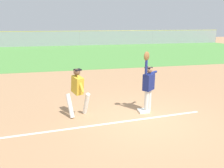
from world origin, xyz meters
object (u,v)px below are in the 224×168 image
baseball (146,61)px  parked_car_green (48,39)px  first_base (143,111)px  fielder (148,83)px  parked_car_tan (112,39)px  runner (78,89)px  parked_car_blue (13,40)px  parked_car_silver (85,39)px

baseball → parked_car_green: bearing=98.9°
first_base → parked_car_green: bearing=99.0°
fielder → parked_car_tan: (5.41, 29.84, -0.45)m
runner → parked_car_blue: runner is taller
fielder → parked_car_tan: 30.33m
parked_car_blue → first_base: bearing=-71.7°
parked_car_green → fielder: bearing=-78.4°
parked_car_blue → parked_car_green: size_ratio=0.98×
parked_car_blue → parked_car_silver: size_ratio=0.96×
parked_car_silver → first_base: bearing=-98.7°
parked_car_silver → parked_car_tan: 4.51m
fielder → parked_car_green: 30.94m
runner → parked_car_blue: bearing=80.7°
baseball → runner: bearing=174.1°
fielder → parked_car_blue: 32.03m
runner → parked_car_silver: bearing=59.8°
fielder → parked_car_green: (-4.96, 30.54, -0.45)m
runner → baseball: baseball is taller
first_base → parked_car_silver: 29.79m
parked_car_blue → parked_car_green: 5.28m
fielder → parked_car_tan: bearing=-48.4°
fielder → runner: 2.55m
parked_car_green → parked_car_tan: (10.37, -0.69, 0.00)m
parked_car_green → parked_car_tan: same height
runner → baseball: bearing=-29.5°
first_base → parked_car_blue: 31.97m
fielder → parked_car_blue: size_ratio=0.52×
parked_car_blue → parked_car_green: same height
fielder → runner: bearing=47.5°
baseball → parked_car_silver: baseball is taller
first_base → parked_car_tan: (5.55, 29.82, 0.63)m
baseball → parked_car_blue: baseball is taller
parked_car_silver → parked_car_green: bearing=166.0°
baseball → parked_car_silver: size_ratio=0.02×
parked_car_silver → baseball: bearing=-98.8°
baseball → parked_car_green: size_ratio=0.02×
fielder → parked_car_silver: 29.81m
first_base → baseball: size_ratio=5.14×
runner → baseball: (2.38, -0.24, 0.94)m
first_base → parked_car_blue: parked_car_blue is taller
parked_car_green → parked_car_silver: (5.86, -0.75, 0.00)m
parked_car_green → parked_car_silver: size_ratio=0.97×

